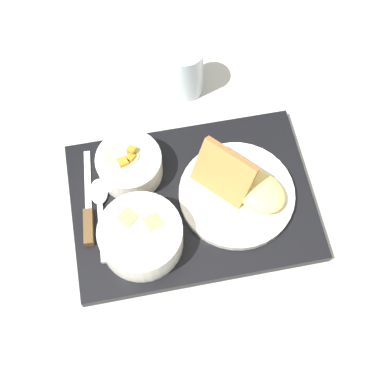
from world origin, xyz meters
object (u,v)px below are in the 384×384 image
Objects in this scene: spoon at (100,205)px; knife at (88,217)px; bowl_salad at (129,164)px; bowl_soup at (141,236)px; plate_main at (239,190)px; glass_water at (186,73)px.

knife is at bearing 134.87° from spoon.
knife is at bearing -132.06° from bowl_salad.
knife is (-0.09, 0.05, -0.03)m from bowl_soup.
plate_main reaches higher than bowl_soup.
spoon is (-0.05, -0.06, -0.02)m from bowl_salad.
knife is at bearing -124.79° from glass_water.
glass_water is at bearing -36.19° from knife.
bowl_salad is 0.83× the size of bowl_soup.
glass_water is at bearing 106.56° from plate_main.
bowl_salad is 0.13m from bowl_soup.
knife is at bearing -174.75° from plate_main.
plate_main is at bearing -73.44° from glass_water.
bowl_soup is at bearing -121.14° from knife.
bowl_salad is 0.73× the size of spoon.
bowl_soup is 0.75× the size of knife.
bowl_salad is 0.63× the size of knife.
bowl_soup is 0.10m from spoon.
bowl_salad is 0.09m from spoon.
plate_main is 1.80× the size of glass_water.
bowl_soup is (0.01, -0.13, 0.00)m from bowl_salad.
knife is 1.17× the size of spoon.
spoon is at bearing -124.09° from glass_water.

